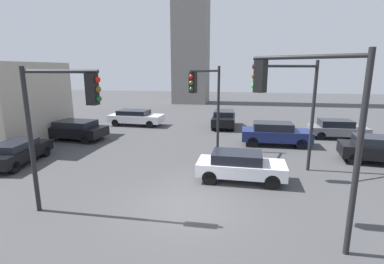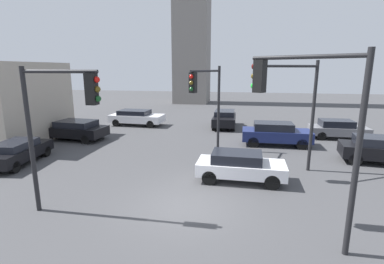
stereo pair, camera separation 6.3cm
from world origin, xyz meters
TOP-DOWN VIEW (x-y plane):
  - ground_plane at (0.00, 0.00)m, footprint 106.74×106.74m
  - traffic_light_0 at (3.72, -1.25)m, footprint 2.84×1.86m
  - traffic_light_1 at (-0.04, 6.05)m, footprint 1.25×3.82m
  - traffic_light_2 at (4.04, 4.21)m, footprint 2.95×1.73m
  - traffic_light_3 at (-4.00, -1.29)m, footprint 2.82×0.32m
  - car_0 at (-7.56, 14.50)m, footprint 4.81×2.20m
  - car_1 at (4.12, 9.64)m, footprint 4.48×1.90m
  - car_2 at (8.83, 12.46)m, footprint 3.99×1.88m
  - car_3 at (-10.00, 8.65)m, footprint 4.73×2.40m
  - car_4 at (-9.91, 3.13)m, footprint 2.13×4.25m
  - car_5 at (1.91, 2.86)m, footprint 3.98×1.73m
  - car_6 at (9.34, 6.78)m, footprint 4.24×2.30m
  - car_7 at (0.33, 15.12)m, footprint 1.98×4.32m

SIDE VIEW (x-z plane):
  - ground_plane at x=0.00m, z-range 0.00..0.00m
  - car_4 at x=-9.91m, z-range 0.05..1.33m
  - car_2 at x=8.83m, z-range 0.04..1.41m
  - car_5 at x=1.91m, z-range 0.05..1.40m
  - car_3 at x=-10.00m, z-range 0.05..1.45m
  - car_0 at x=-7.56m, z-range 0.06..1.45m
  - car_6 at x=9.34m, z-range 0.04..1.51m
  - car_7 at x=0.33m, z-range 0.05..1.50m
  - car_1 at x=4.12m, z-range 0.05..1.59m
  - traffic_light_3 at x=-4.00m, z-range 1.10..6.24m
  - traffic_light_1 at x=-0.04m, z-range 1.12..6.32m
  - traffic_light_2 at x=4.04m, z-range 1.13..6.57m
  - traffic_light_0 at x=3.72m, z-range 1.20..6.76m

